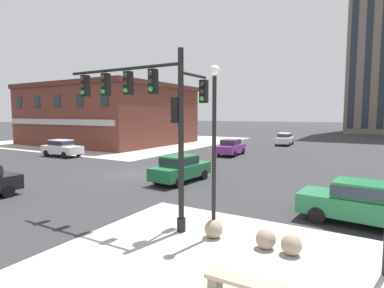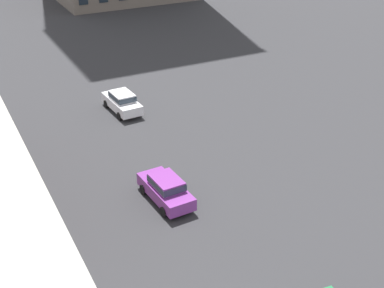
{
  "view_description": "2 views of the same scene",
  "coord_description": "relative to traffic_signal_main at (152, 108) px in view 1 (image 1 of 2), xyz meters",
  "views": [
    {
      "loc": [
        14.58,
        -16.84,
        4.25
      ],
      "look_at": [
        2.21,
        4.41,
        1.87
      ],
      "focal_mm": 28.89,
      "sensor_mm": 36.0,
      "label": 1
    },
    {
      "loc": [
        -8.93,
        -12.51,
        18.61
      ],
      "look_at": [
        3.49,
        11.89,
        3.95
      ],
      "focal_mm": 50.94,
      "sensor_mm": 36.0,
      "label": 2
    }
  ],
  "objects": [
    {
      "name": "street_lamp_corner_near",
      "position": [
        2.59,
        -0.0,
        -0.84
      ],
      "size": [
        0.36,
        0.36,
        5.86
      ],
      "color": "black",
      "rests_on": "ground"
    },
    {
      "name": "bollard_sphere_curb_b",
      "position": [
        4.45,
        -0.05,
        -4.16
      ],
      "size": [
        0.63,
        0.63,
        0.63
      ],
      "primitive_type": "sphere",
      "color": "gray",
      "rests_on": "ground"
    },
    {
      "name": "car_main_southbound_far",
      "position": [
        -3.07,
        6.79,
        -3.56
      ],
      "size": [
        2.14,
        4.52,
        1.68
      ],
      "color": "#1E6B3D",
      "rests_on": "ground"
    },
    {
      "name": "car_cross_eastbound",
      "position": [
        6.97,
        3.88,
        -3.56
      ],
      "size": [
        4.54,
        2.18,
        1.68
      ],
      "color": "#1E6B3D",
      "rests_on": "ground"
    },
    {
      "name": "bollard_sphere_curb_c",
      "position": [
        5.25,
        -0.09,
        -4.16
      ],
      "size": [
        0.63,
        0.63,
        0.63
      ],
      "primitive_type": "sphere",
      "color": "gray",
      "rests_on": "ground"
    },
    {
      "name": "car_parked_curb",
      "position": [
        -3.07,
        33.51,
        -3.56
      ],
      "size": [
        2.09,
        4.5,
        1.68
      ],
      "color": "silver",
      "rests_on": "ground"
    },
    {
      "name": "car_main_mid",
      "position": [
        -19.7,
        10.74,
        -3.56
      ],
      "size": [
        4.4,
        1.9,
        1.68
      ],
      "color": "silver",
      "rests_on": "ground"
    },
    {
      "name": "bollard_sphere_curb_a",
      "position": [
        2.64,
        -0.1,
        -4.16
      ],
      "size": [
        0.63,
        0.63,
        0.63
      ],
      "primitive_type": "sphere",
      "color": "gray",
      "rests_on": "ground"
    },
    {
      "name": "car_main_northbound_near",
      "position": [
        -5.3,
        20.1,
        -3.56
      ],
      "size": [
        2.08,
        4.49,
        1.68
      ],
      "color": "#7A3389",
      "rests_on": "ground"
    },
    {
      "name": "traffic_signal_main",
      "position": [
        0.0,
        0.0,
        0.0
      ],
      "size": [
        5.66,
        2.09,
        6.52
      ],
      "color": "black",
      "rests_on": "ground"
    },
    {
      "name": "storefront_block_near_corner",
      "position": [
        -26.49,
        24.18,
        -0.29
      ],
      "size": [
        20.58,
        17.83,
        8.35
      ],
      "color": "brown",
      "rests_on": "ground"
    },
    {
      "name": "sidewalk_far_corner",
      "position": [
        -27.41,
        27.48,
        -4.48
      ],
      "size": [
        32.0,
        32.0,
        0.02
      ],
      "primitive_type": "cube",
      "color": "#B7B2A8",
      "rests_on": "ground"
    },
    {
      "name": "ground_plane",
      "position": [
        -7.41,
        7.48,
        -4.48
      ],
      "size": [
        320.0,
        320.0,
        0.0
      ],
      "primitive_type": "plane",
      "color": "#2D2D30"
    },
    {
      "name": "bench_near_signal",
      "position": [
        4.8,
        -2.95,
        -4.15
      ],
      "size": [
        1.8,
        0.5,
        0.49
      ],
      "color": "tan",
      "rests_on": "ground"
    }
  ]
}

